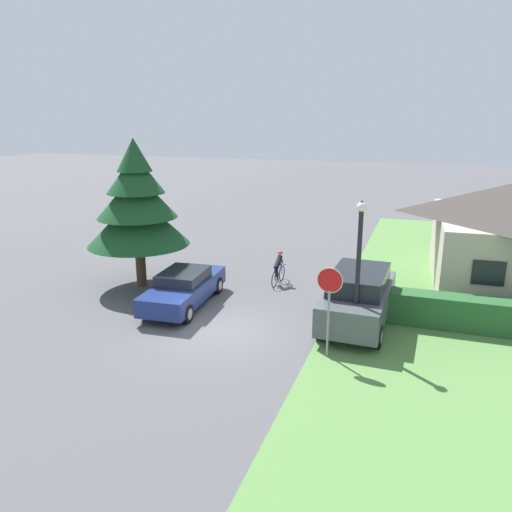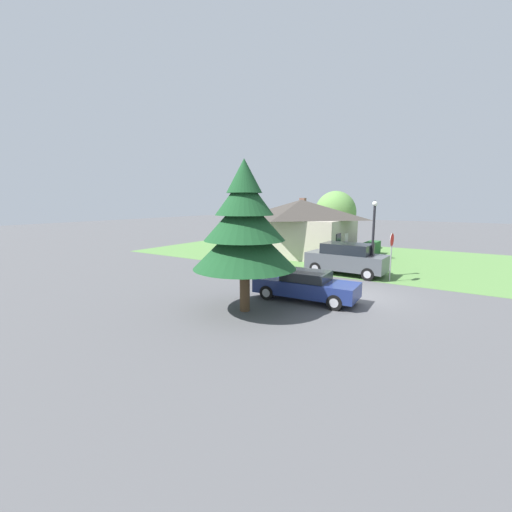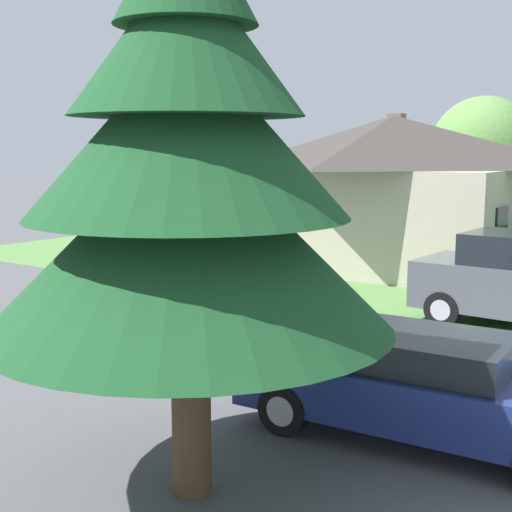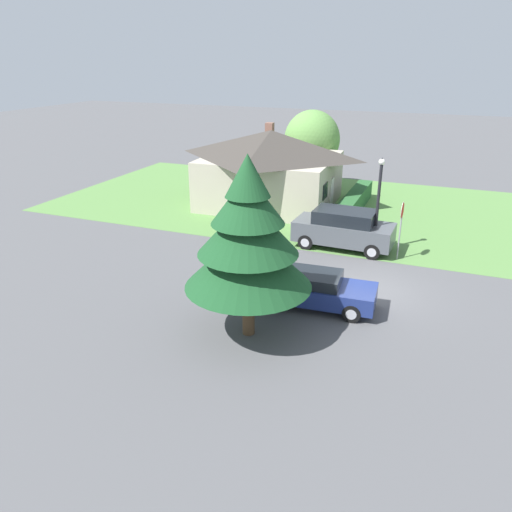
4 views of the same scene
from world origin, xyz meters
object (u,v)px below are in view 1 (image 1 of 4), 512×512
(cyclist, at_px, (278,269))
(conifer_tall_near, at_px, (137,205))
(stop_sign, at_px, (329,293))
(street_lamp, at_px, (359,262))
(sedan_left_lane, at_px, (184,288))
(parked_suv_right, at_px, (358,297))

(cyclist, relative_size, conifer_tall_near, 0.27)
(cyclist, bearing_deg, stop_sign, -148.47)
(cyclist, xyz_separation_m, street_lamp, (4.00, -4.87, 2.01))
(street_lamp, bearing_deg, sedan_left_lane, 169.54)
(cyclist, distance_m, street_lamp, 6.62)
(sedan_left_lane, relative_size, parked_suv_right, 0.99)
(cyclist, relative_size, stop_sign, 0.60)
(street_lamp, height_order, conifer_tall_near, conifer_tall_near)
(parked_suv_right, height_order, street_lamp, street_lamp)
(parked_suv_right, relative_size, conifer_tall_near, 0.79)
(conifer_tall_near, bearing_deg, street_lamp, -16.03)
(sedan_left_lane, height_order, cyclist, cyclist)
(parked_suv_right, relative_size, stop_sign, 1.75)
(street_lamp, bearing_deg, cyclist, 129.37)
(stop_sign, xyz_separation_m, conifer_tall_near, (-8.85, 3.94, 1.53))
(sedan_left_lane, xyz_separation_m, parked_suv_right, (6.58, 0.29, 0.30))
(stop_sign, height_order, conifer_tall_near, conifer_tall_near)
(stop_sign, bearing_deg, street_lamp, -115.38)
(sedan_left_lane, bearing_deg, parked_suv_right, -91.10)
(sedan_left_lane, relative_size, stop_sign, 1.73)
(parked_suv_right, distance_m, street_lamp, 2.29)
(cyclist, bearing_deg, street_lamp, -137.93)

